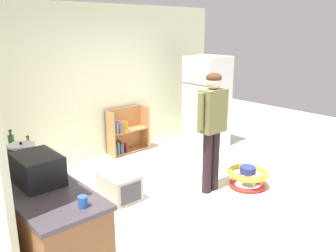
{
  "coord_description": "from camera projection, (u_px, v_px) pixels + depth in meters",
  "views": [
    {
      "loc": [
        -3.29,
        -3.16,
        2.31
      ],
      "look_at": [
        -0.18,
        0.36,
        0.99
      ],
      "focal_mm": 37.8,
      "sensor_mm": 36.0,
      "label": 1
    }
  ],
  "objects": [
    {
      "name": "ground_plane",
      "position": [
        194.0,
        196.0,
        5.0
      ],
      "size": [
        12.0,
        12.0,
        0.0
      ],
      "primitive_type": "plane",
      "color": "silver",
      "rests_on": "ground"
    },
    {
      "name": "back_wall",
      "position": [
        103.0,
        82.0,
        6.32
      ],
      "size": [
        5.2,
        0.06,
        2.7
      ],
      "primitive_type": "cube",
      "color": "beige",
      "rests_on": "ground"
    },
    {
      "name": "kitchen_counter",
      "position": [
        32.0,
        216.0,
        3.59
      ],
      "size": [
        0.65,
        2.2,
        0.9
      ],
      "color": "brown",
      "rests_on": "ground"
    },
    {
      "name": "refrigerator",
      "position": [
        207.0,
        102.0,
        6.88
      ],
      "size": [
        0.73,
        0.68,
        1.78
      ],
      "color": "white",
      "rests_on": "ground"
    },
    {
      "name": "bookshelf",
      "position": [
        125.0,
        134.0,
        6.64
      ],
      "size": [
        0.8,
        0.28,
        0.85
      ],
      "color": "#B07645",
      "rests_on": "ground"
    },
    {
      "name": "standing_person",
      "position": [
        212.0,
        122.0,
        4.89
      ],
      "size": [
        0.57,
        0.22,
        1.72
      ],
      "color": "black",
      "rests_on": "ground"
    },
    {
      "name": "baby_walker",
      "position": [
        247.0,
        177.0,
        5.25
      ],
      "size": [
        0.6,
        0.6,
        0.32
      ],
      "color": "red",
      "rests_on": "ground"
    },
    {
      "name": "pet_carrier",
      "position": [
        120.0,
        187.0,
        4.88
      ],
      "size": [
        0.42,
        0.55,
        0.36
      ],
      "color": "#BFB4A3",
      "rests_on": "ground"
    },
    {
      "name": "microwave",
      "position": [
        38.0,
        169.0,
        3.26
      ],
      "size": [
        0.37,
        0.48,
        0.28
      ],
      "color": "black",
      "rests_on": "kitchen_counter"
    },
    {
      "name": "crock_pot",
      "position": [
        22.0,
        157.0,
        3.6
      ],
      "size": [
        0.26,
        0.26,
        0.29
      ],
      "color": "black",
      "rests_on": "kitchen_counter"
    },
    {
      "name": "banana_bunch",
      "position": [
        18.0,
        152.0,
        4.04
      ],
      "size": [
        0.12,
        0.16,
        0.04
      ],
      "color": "gold",
      "rests_on": "kitchen_counter"
    },
    {
      "name": "amber_bottle",
      "position": [
        29.0,
        148.0,
        3.95
      ],
      "size": [
        0.07,
        0.07,
        0.25
      ],
      "color": "#9E661E",
      "rests_on": "kitchen_counter"
    },
    {
      "name": "green_glass_bottle",
      "position": [
        11.0,
        142.0,
        4.17
      ],
      "size": [
        0.07,
        0.07,
        0.25
      ],
      "color": "#33753D",
      "rests_on": "kitchen_counter"
    },
    {
      "name": "blue_cup",
      "position": [
        83.0,
        202.0,
        2.85
      ],
      "size": [
        0.08,
        0.08,
        0.09
      ],
      "primitive_type": "cylinder",
      "color": "blue",
      "rests_on": "kitchen_counter"
    },
    {
      "name": "yellow_cup",
      "position": [
        1.0,
        150.0,
        4.04
      ],
      "size": [
        0.08,
        0.08,
        0.09
      ],
      "primitive_type": "cylinder",
      "color": "yellow",
      "rests_on": "kitchen_counter"
    }
  ]
}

